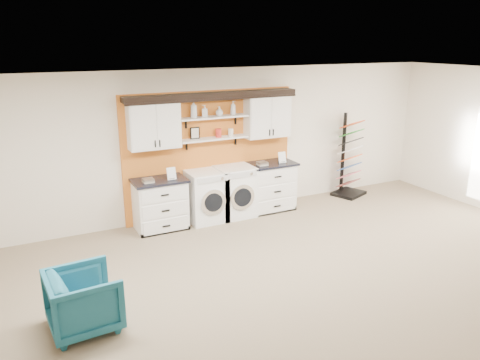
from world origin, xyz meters
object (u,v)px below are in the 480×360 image
washer (206,196)px  armchair (84,300)px  base_cabinet_right (270,186)px  sample_rack (349,170)px  dryer (235,191)px  base_cabinet_left (160,204)px

washer → armchair: bearing=-135.6°
base_cabinet_right → washer: size_ratio=1.03×
sample_rack → dryer: bearing=159.4°
base_cabinet_right → sample_rack: (2.01, 0.04, 0.07)m
washer → armchair: washer is taller
base_cabinet_left → dryer: dryer is taller
base_cabinet_right → armchair: base_cabinet_right is taller
dryer → sample_rack: (2.79, 0.04, 0.07)m
base_cabinet_left → base_cabinet_right: (2.26, -0.00, 0.02)m
base_cabinet_right → dryer: (-0.78, -0.00, 0.01)m
washer → armchair: (-2.61, -2.56, -0.12)m
base_cabinet_right → washer: bearing=-179.9°
base_cabinet_left → dryer: (1.48, -0.00, 0.03)m
base_cabinet_left → dryer: bearing=-0.1°
washer → dryer: dryer is taller
sample_rack → armchair: bearing=-178.0°
dryer → sample_rack: bearing=0.8°
base_cabinet_left → base_cabinet_right: size_ratio=0.96×
base_cabinet_right → armchair: size_ratio=1.24×
washer → sample_rack: sample_rack is taller
sample_rack → armchair: sample_rack is taller
base_cabinet_right → dryer: 0.78m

